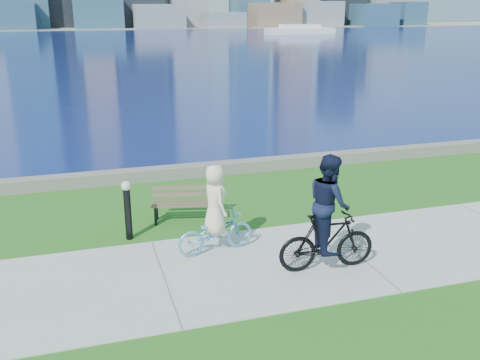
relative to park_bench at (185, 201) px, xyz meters
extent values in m
plane|color=#1F5917|center=(3.03, -2.80, -0.50)|extent=(320.00, 320.00, 0.00)
cube|color=#A5A6A0|center=(3.03, -2.80, -0.49)|extent=(80.00, 3.50, 0.02)
cube|color=#65635F|center=(3.03, 3.40, -0.33)|extent=(90.00, 0.50, 0.35)
cube|color=navy|center=(3.03, 69.20, -0.50)|extent=(320.00, 131.00, 0.01)
cube|color=gray|center=(3.03, 127.20, -0.44)|extent=(320.00, 30.00, 0.12)
cube|color=navy|center=(-13.43, 117.49, 2.31)|extent=(8.44, 8.27, 5.62)
cube|color=navy|center=(4.02, 119.78, 2.86)|extent=(11.02, 7.26, 6.73)
cube|color=slate|center=(17.33, 116.44, 2.20)|extent=(11.18, 8.62, 5.41)
cube|color=slate|center=(32.92, 117.23, 1.31)|extent=(9.23, 8.49, 3.62)
cube|color=#795F4A|center=(46.40, 118.29, 2.40)|extent=(11.40, 8.64, 5.81)
cube|color=slate|center=(58.67, 119.57, 2.60)|extent=(11.65, 7.33, 6.19)
cube|color=navy|center=(73.27, 116.66, 2.29)|extent=(9.97, 8.98, 5.59)
cube|color=navy|center=(84.95, 118.95, 2.53)|extent=(6.98, 7.77, 6.06)
cube|color=white|center=(38.38, 83.20, 0.05)|extent=(12.83, 3.67, 1.10)
cube|color=white|center=(38.38, 83.20, 0.92)|extent=(7.33, 2.75, 0.64)
cube|color=black|center=(-0.74, -0.11, -0.28)|extent=(0.07, 0.07, 0.45)
cube|color=black|center=(0.62, -0.41, -0.28)|extent=(0.07, 0.07, 0.45)
cube|color=black|center=(-0.66, 0.24, -0.28)|extent=(0.07, 0.07, 0.45)
cube|color=black|center=(0.70, -0.06, -0.28)|extent=(0.07, 0.07, 0.45)
cube|color=brown|center=(-0.06, -0.26, -0.04)|extent=(1.57, 0.45, 0.04)
cube|color=brown|center=(-0.02, -0.10, -0.04)|extent=(1.57, 0.45, 0.04)
cube|color=brown|center=(0.01, 0.05, -0.04)|extent=(1.57, 0.45, 0.04)
cube|color=brown|center=(0.04, 0.17, 0.09)|extent=(1.56, 0.41, 0.11)
cube|color=brown|center=(0.04, 0.20, 0.26)|extent=(1.56, 0.41, 0.11)
cylinder|color=black|center=(-1.41, -0.71, 0.10)|extent=(0.15, 0.15, 1.19)
sphere|color=silver|center=(-1.41, -0.71, 0.74)|extent=(0.22, 0.22, 0.22)
imported|color=#5FB2E7|center=(0.25, -1.93, -0.04)|extent=(0.83, 1.74, 0.87)
imported|color=white|center=(0.25, -1.93, 0.68)|extent=(0.57, 0.78, 1.46)
imported|color=black|center=(2.11, -3.31, 0.10)|extent=(0.69, 1.95, 1.15)
imported|color=black|center=(2.11, -3.31, 0.89)|extent=(0.77, 0.95, 1.89)
camera|label=1|loc=(-2.24, -11.83, 4.41)|focal=40.00mm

